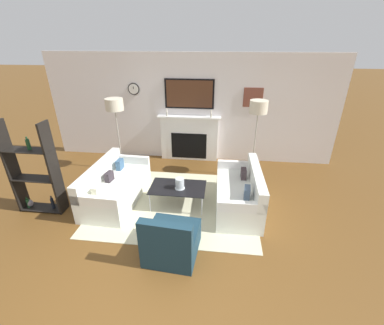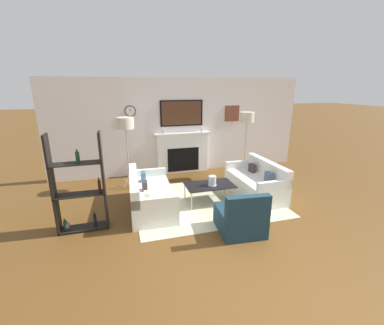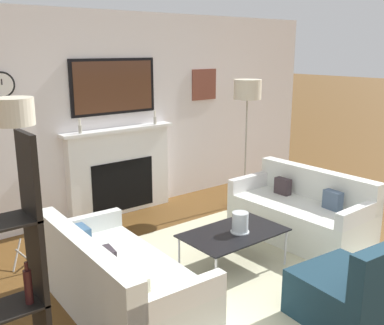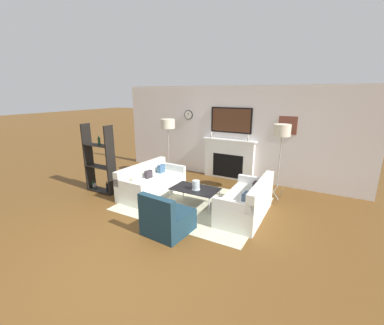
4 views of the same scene
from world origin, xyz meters
name	(u,v)px [view 2 (image 2 of 4)]	position (x,y,z in m)	size (l,w,h in m)	color
ground_plane	(259,269)	(0.00, 0.00, 0.00)	(60.00, 60.00, 0.00)	brown
fireplace_wall	(182,131)	(0.00, 4.53, 1.23)	(7.38, 0.28, 2.70)	silver
area_rug	(206,201)	(0.00, 2.31, 0.01)	(3.10, 2.47, 0.01)	beige
couch_left	(149,196)	(-1.25, 2.31, 0.27)	(0.91, 1.80, 0.75)	silver
couch_right	(256,183)	(1.24, 2.31, 0.29)	(0.82, 1.65, 0.81)	silver
armchair	(241,218)	(0.18, 0.95, 0.26)	(0.81, 0.83, 0.80)	#193442
coffee_table	(210,186)	(0.06, 2.24, 0.39)	(1.05, 0.64, 0.41)	black
hurricane_candle	(212,181)	(0.10, 2.20, 0.51)	(0.19, 0.19, 0.21)	silver
floor_lamp_left	(125,124)	(-1.59, 3.61, 1.61)	(0.40, 0.40, 1.78)	#9E998E
floor_lamp_right	(247,118)	(1.59, 3.61, 1.64)	(0.38, 0.38, 1.81)	#9E998E
shelf_unit	(79,188)	(-2.49, 1.81, 0.79)	(0.85, 0.28, 1.75)	black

